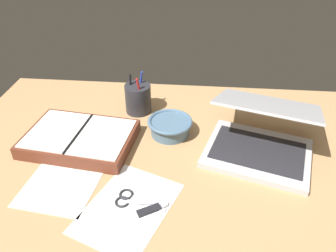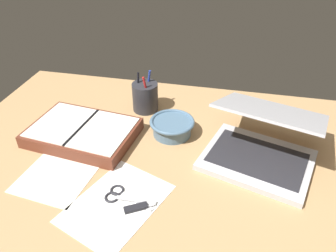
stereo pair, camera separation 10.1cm
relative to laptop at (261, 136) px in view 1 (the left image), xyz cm
name	(u,v)px [view 1 (the left image)]	position (x,y,z in cm)	size (l,w,h in cm)	color
desk_top	(169,166)	(-27.24, -9.16, -6.33)	(140.00, 100.00, 2.00)	tan
laptop	(261,136)	(0.00, 0.00, 0.00)	(38.58, 39.68, 17.48)	#B7B7BC
bowl	(170,126)	(-28.36, 5.97, -2.31)	(14.79, 14.79, 5.41)	slate
pen_cup	(138,98)	(-41.09, 19.13, -0.02)	(9.30, 9.30, 14.80)	#28282D
planner	(80,138)	(-56.30, -2.24, -3.15)	(35.66, 26.89, 4.55)	brown
scissors	(130,199)	(-36.08, -24.35, -4.99)	(13.88, 7.13, 0.80)	#B7B7BC
paper_sheet_front	(128,208)	(-36.18, -26.87, -5.25)	(19.34, 26.94, 0.16)	white
paper_sheet_beside_planner	(64,180)	(-55.83, -18.76, -5.25)	(19.34, 24.06, 0.16)	silver
usb_drive	(150,210)	(-30.54, -27.56, -4.83)	(7.02, 5.02, 1.00)	black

